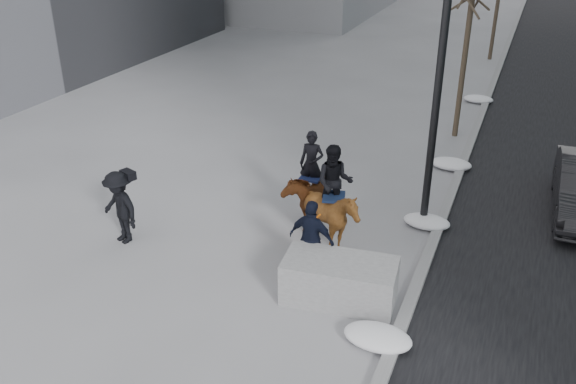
% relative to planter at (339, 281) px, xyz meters
% --- Properties ---
extents(ground, '(120.00, 120.00, 0.00)m').
position_rel_planter_xyz_m(ground, '(-1.63, 0.10, -0.44)').
color(ground, gray).
rests_on(ground, ground).
extents(curb, '(0.25, 90.00, 0.12)m').
position_rel_planter_xyz_m(curb, '(1.37, 10.10, -0.38)').
color(curb, gray).
rests_on(curb, ground).
extents(planter, '(2.31, 1.33, 0.89)m').
position_rel_planter_xyz_m(planter, '(0.00, 0.00, 0.00)').
color(planter, '#939496').
rests_on(planter, ground).
extents(tree_near, '(1.20, 1.20, 5.45)m').
position_rel_planter_xyz_m(tree_near, '(0.77, 10.25, 2.28)').
color(tree_near, '#34291E').
rests_on(tree_near, ground).
extents(tree_far, '(1.20, 1.20, 4.54)m').
position_rel_planter_xyz_m(tree_far, '(0.77, 21.61, 1.83)').
color(tree_far, '#35261F').
rests_on(tree_far, ground).
extents(mounted_left, '(0.90, 1.85, 2.35)m').
position_rel_planter_xyz_m(mounted_left, '(-1.65, 2.70, 0.43)').
color(mounted_left, '#522C10').
rests_on(mounted_left, ground).
extents(mounted_right, '(1.64, 1.76, 2.49)m').
position_rel_planter_xyz_m(mounted_right, '(-0.77, 1.76, 0.56)').
color(mounted_right, '#45260D').
rests_on(mounted_right, ground).
extents(feeder, '(1.08, 0.93, 1.75)m').
position_rel_planter_xyz_m(feeder, '(-0.81, 0.59, 0.43)').
color(feeder, black).
rests_on(feeder, ground).
extents(camera_crew, '(1.29, 1.00, 1.75)m').
position_rel_planter_xyz_m(camera_crew, '(-5.37, 0.27, 0.44)').
color(camera_crew, black).
rests_on(camera_crew, ground).
extents(lamppost, '(0.25, 2.57, 9.09)m').
position_rel_planter_xyz_m(lamppost, '(0.97, 3.94, 4.55)').
color(lamppost, black).
rests_on(lamppost, ground).
extents(snow_piles, '(1.25, 16.04, 0.32)m').
position_rel_planter_xyz_m(snow_piles, '(1.07, 5.50, -0.29)').
color(snow_piles, white).
rests_on(snow_piles, ground).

